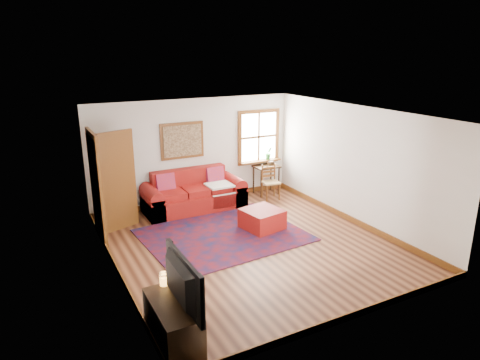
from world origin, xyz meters
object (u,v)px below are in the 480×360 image
red_leather_sofa (194,196)px  red_ottoman (262,219)px  side_table (266,170)px  ladder_back_chair (270,181)px  media_cabinet (173,323)px

red_leather_sofa → red_ottoman: red_leather_sofa is taller
red_ottoman → side_table: bearing=46.8°
red_leather_sofa → ladder_back_chair: bearing=-5.6°
red_leather_sofa → media_cabinet: size_ratio=2.22×
red_leather_sofa → media_cabinet: red_leather_sofa is taller
side_table → media_cabinet: 6.10m
red_leather_sofa → ladder_back_chair: red_leather_sofa is taller
red_ottoman → ladder_back_chair: 1.96m
red_ottoman → media_cabinet: 3.86m
side_table → ladder_back_chair: 0.39m
side_table → ladder_back_chair: ladder_back_chair is taller
media_cabinet → red_leather_sofa: bearing=65.1°
media_cabinet → side_table: bearing=47.9°
red_leather_sofa → red_ottoman: (0.81, -1.76, -0.09)m
ladder_back_chair → media_cabinet: bearing=-133.6°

